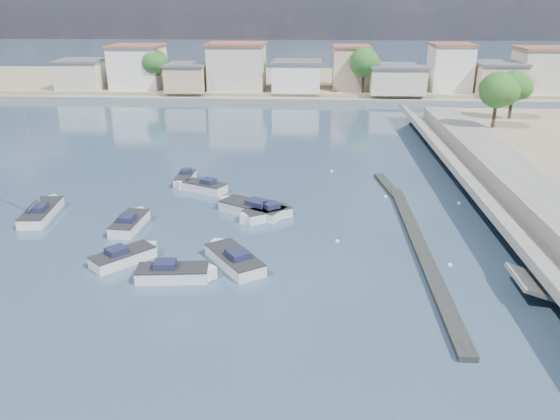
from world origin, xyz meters
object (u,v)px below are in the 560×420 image
sailboat (43,211)px  motorboat_e (131,223)px  motorboat_h (177,274)px  motorboat_f (203,187)px  motorboat_c (250,208)px  motorboat_d (265,215)px  motorboat_g (185,180)px  motorboat_b (126,257)px  motorboat_a (233,259)px

sailboat → motorboat_e: bearing=-13.6°
motorboat_h → motorboat_f: bearing=95.4°
motorboat_f → motorboat_c: bearing=-46.9°
motorboat_c → motorboat_e: bearing=-157.5°
motorboat_h → sailboat: (-13.80, 10.32, 0.04)m
sailboat → motorboat_d: bearing=1.2°
motorboat_f → motorboat_g: (-2.23, 2.16, 0.00)m
motorboat_b → motorboat_e: same height
motorboat_a → motorboat_h: 4.06m
motorboat_d → motorboat_g: same height
motorboat_e → motorboat_c: bearing=22.5°
motorboat_h → sailboat: sailboat is taller
motorboat_e → sailboat: 8.36m
motorboat_g → sailboat: bearing=-136.7°
motorboat_h → motorboat_g: bearing=101.2°
motorboat_a → motorboat_f: bearing=108.1°
motorboat_g → motorboat_h: (3.89, -19.65, -0.00)m
motorboat_a → motorboat_b: size_ratio=1.26×
motorboat_e → motorboat_h: (5.68, -8.35, 0.00)m
motorboat_d → motorboat_f: bearing=133.5°
motorboat_d → motorboat_f: 9.35m
sailboat → motorboat_a: bearing=-24.9°
motorboat_d → motorboat_h: (-4.78, -10.71, 0.00)m
motorboat_f → motorboat_h: (1.66, -17.49, 0.00)m
motorboat_e → motorboat_g: bearing=81.0°
motorboat_a → motorboat_d: 8.45m
motorboat_g → motorboat_h: bearing=-78.8°
motorboat_d → motorboat_e: same height
motorboat_g → motorboat_e: bearing=-99.0°
motorboat_e → sailboat: (-8.12, 1.97, 0.04)m
motorboat_a → motorboat_g: same height
motorboat_f → motorboat_a: bearing=-71.9°
motorboat_d → motorboat_h: same height
motorboat_e → sailboat: size_ratio=0.57×
motorboat_c → motorboat_d: size_ratio=1.42×
motorboat_b → motorboat_c: (7.42, 9.86, 0.00)m
motorboat_e → motorboat_g: 11.44m
motorboat_f → motorboat_g: bearing=135.9°
motorboat_g → sailboat: 13.61m
motorboat_b → motorboat_c: bearing=53.0°
motorboat_b → motorboat_e: (-1.63, 6.11, 0.00)m
motorboat_f → sailboat: size_ratio=0.51×
motorboat_a → motorboat_h: bearing=-143.9°
motorboat_e → motorboat_h: same height
motorboat_b → sailboat: sailboat is taller
motorboat_a → motorboat_d: same height
motorboat_c → motorboat_h: same height
motorboat_a → motorboat_e: bearing=146.4°
motorboat_e → motorboat_h: size_ratio=0.99×
motorboat_c → motorboat_e: size_ratio=1.18×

